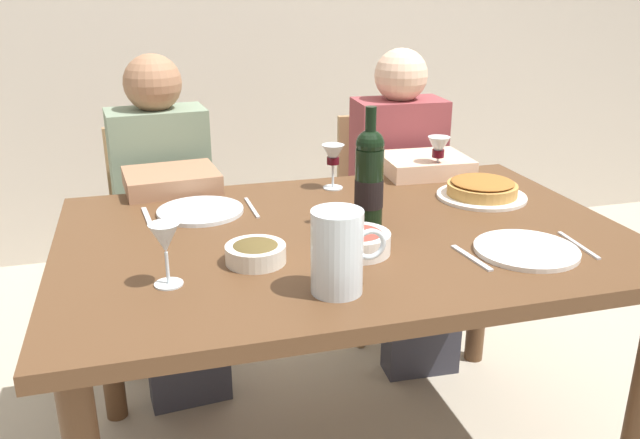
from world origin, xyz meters
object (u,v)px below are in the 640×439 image
object	(u,v)px
wine_bottle	(369,179)
water_pitcher	(337,257)
baked_tart	(482,189)
dinner_plate_right_setting	(526,250)
wine_glass_left_diner	(333,157)
wine_glass_right_diner	(438,149)
chair_right	(385,208)
salad_bowl	(358,240)
olive_bowl	(256,252)
dinner_plate_left_setting	(200,211)
diner_left	(168,215)
wine_glass_centre	(165,241)
diner_right	(406,198)
dining_table	(345,263)
chair_left	(162,224)

from	to	relation	value
wine_bottle	water_pitcher	xyz separation A→B (m)	(-0.19, -0.35, -0.06)
baked_tart	dinner_plate_right_setting	size ratio (longest dim) A/B	1.07
wine_glass_left_diner	dinner_plate_right_setting	xyz separation A→B (m)	(0.31, -0.63, -0.10)
wine_glass_right_diner	chair_right	xyz separation A→B (m)	(0.01, 0.49, -0.37)
water_pitcher	salad_bowl	size ratio (longest dim) A/B	1.14
baked_tart	wine_glass_right_diner	bearing A→B (deg)	103.12
olive_bowl	dinner_plate_right_setting	world-z (taller)	olive_bowl
dinner_plate_left_setting	wine_bottle	bearing A→B (deg)	-29.54
dinner_plate_right_setting	diner_left	bearing A→B (deg)	131.71
wine_glass_right_diner	chair_right	world-z (taller)	wine_glass_right_diner
wine_glass_centre	diner_right	xyz separation A→B (m)	(0.92, 0.83, -0.25)
olive_bowl	wine_glass_left_diner	xyz separation A→B (m)	(0.34, 0.51, 0.08)
water_pitcher	chair_right	xyz separation A→B (m)	(0.58, 1.20, -0.35)
chair_right	baked_tart	bearing A→B (deg)	95.94
dining_table	baked_tart	world-z (taller)	baked_tart
wine_glass_right_diner	chair_right	distance (m)	0.61
dining_table	diner_left	bearing A→B (deg)	123.03
diner_left	wine_glass_left_diner	bearing A→B (deg)	144.95
dining_table	salad_bowl	distance (m)	0.19
diner_right	dinner_plate_left_setting	bearing A→B (deg)	27.61
wine_bottle	dinner_plate_left_setting	bearing A→B (deg)	150.46
chair_right	salad_bowl	bearing A→B (deg)	67.78
dining_table	wine_glass_left_diner	world-z (taller)	wine_glass_left_diner
baked_tart	wine_glass_centre	xyz separation A→B (m)	(-0.97, -0.37, 0.08)
dining_table	wine_bottle	world-z (taller)	wine_bottle
diner_right	salad_bowl	bearing A→B (deg)	61.96
wine_glass_right_diner	diner_right	distance (m)	0.35
chair_left	wine_glass_left_diner	bearing A→B (deg)	129.93
wine_glass_right_diner	diner_left	xyz separation A→B (m)	(-0.88, 0.30, -0.25)
baked_tart	wine_glass_right_diner	distance (m)	0.23
wine_bottle	diner_right	xyz separation A→B (m)	(0.38, 0.62, -0.28)
water_pitcher	chair_right	world-z (taller)	water_pitcher
wine_glass_right_diner	salad_bowl	bearing A→B (deg)	-131.25
wine_bottle	salad_bowl	size ratio (longest dim) A/B	2.04
baked_tart	dinner_plate_left_setting	size ratio (longest dim) A/B	1.11
salad_bowl	wine_bottle	bearing A→B (deg)	62.07
dinner_plate_left_setting	dinner_plate_right_setting	bearing A→B (deg)	-34.22
dinner_plate_right_setting	chair_left	xyz separation A→B (m)	(-0.85, 1.16, -0.27)
wine_glass_right_diner	dinner_plate_left_setting	xyz separation A→B (m)	(-0.80, -0.12, -0.10)
dinner_plate_right_setting	diner_right	world-z (taller)	diner_right
wine_bottle	wine_glass_left_diner	distance (m)	0.37
baked_tart	diner_right	bearing A→B (deg)	96.01
olive_bowl	diner_left	bearing A→B (deg)	102.01
wine_glass_centre	diner_left	xyz separation A→B (m)	(0.04, 0.88, -0.25)
dining_table	diner_left	distance (m)	0.81
dining_table	chair_right	size ratio (longest dim) A/B	1.72
baked_tart	dinner_plate_right_setting	xyz separation A→B (m)	(-0.10, -0.42, -0.02)
dining_table	dinner_plate_right_setting	world-z (taller)	dinner_plate_right_setting
dinner_plate_left_setting	diner_left	xyz separation A→B (m)	(-0.08, 0.42, -0.15)
salad_bowl	diner_right	xyz separation A→B (m)	(0.46, 0.77, -0.18)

